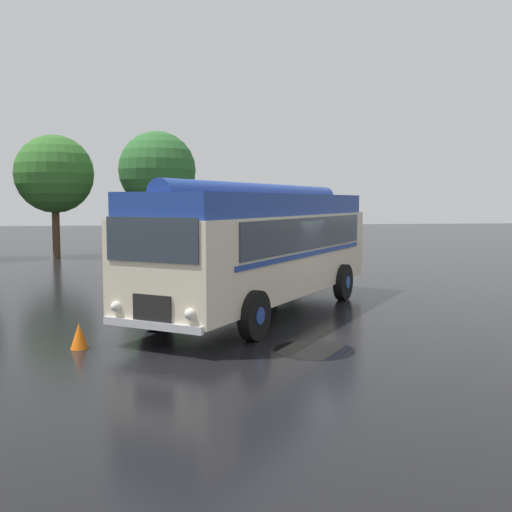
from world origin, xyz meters
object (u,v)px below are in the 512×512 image
car_near_left (211,247)px  traffic_cone (79,336)px  car_mid_left (274,246)px  vintage_bus (263,243)px

car_near_left → traffic_cone: 16.10m
car_mid_left → car_near_left: bearing=-166.1°
vintage_bus → car_mid_left: bearing=79.1°
car_near_left → traffic_cone: bearing=-103.2°
vintage_bus → traffic_cone: bearing=-140.9°
vintage_bus → traffic_cone: size_ratio=17.61×
car_near_left → car_mid_left: (3.16, 0.78, 0.00)m
vintage_bus → car_near_left: size_ratio=2.30×
vintage_bus → car_mid_left: vintage_bus is taller
car_mid_left → traffic_cone: bearing=-112.6°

